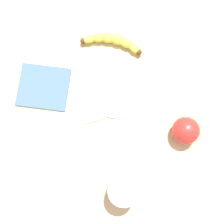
% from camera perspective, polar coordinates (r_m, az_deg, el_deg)
% --- Properties ---
extents(wooden_tabletop, '(1.20, 1.20, 0.03)m').
position_cam_1_polar(wooden_tabletop, '(0.84, 0.19, 1.20)').
color(wooden_tabletop, '#D6AF84').
rests_on(wooden_tabletop, ground).
extents(banana, '(0.18, 0.11, 0.03)m').
position_cam_1_polar(banana, '(0.87, 0.03, 14.88)').
color(banana, '#DBE348').
rests_on(banana, wooden_tabletop).
extents(smoothie_glass, '(0.08, 0.08, 0.10)m').
position_cam_1_polar(smoothie_glass, '(0.77, 2.31, -15.97)').
color(smoothie_glass, silver).
rests_on(smoothie_glass, wooden_tabletop).
extents(apple_fruit, '(0.08, 0.08, 0.08)m').
position_cam_1_polar(apple_fruit, '(0.80, 15.39, -3.83)').
color(apple_fruit, red).
rests_on(apple_fruit, wooden_tabletop).
extents(teaspoon, '(0.07, 0.10, 0.01)m').
position_cam_1_polar(teaspoon, '(0.81, -0.14, -0.67)').
color(teaspoon, silver).
rests_on(teaspoon, wooden_tabletop).
extents(folded_napkin, '(0.20, 0.20, 0.01)m').
position_cam_1_polar(folded_napkin, '(0.86, -14.36, 5.18)').
color(folded_napkin, slate).
rests_on(folded_napkin, wooden_tabletop).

